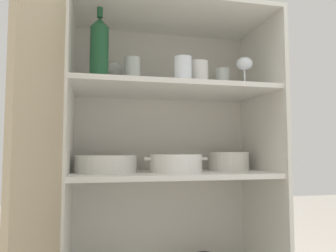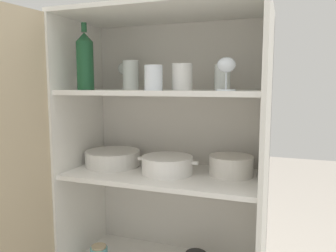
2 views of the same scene
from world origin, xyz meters
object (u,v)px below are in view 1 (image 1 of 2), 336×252
mixing_bowl_large (229,161)px  casserole_dish (176,163)px  wine_bottle (99,47)px  plate_stack_white (106,164)px

mixing_bowl_large → casserole_dish: size_ratio=0.68×
wine_bottle → casserole_dish: wine_bottle is taller
plate_stack_white → casserole_dish: size_ratio=0.95×
plate_stack_white → mixing_bowl_large: size_ratio=1.39×
casserole_dish → mixing_bowl_large: bearing=13.3°
plate_stack_white → wine_bottle: bearing=-103.0°
mixing_bowl_large → casserole_dish: (-0.27, -0.06, -0.01)m
wine_bottle → casserole_dish: (0.33, 0.11, -0.45)m
wine_bottle → casserole_dish: size_ratio=1.01×
mixing_bowl_large → casserole_dish: mixing_bowl_large is taller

